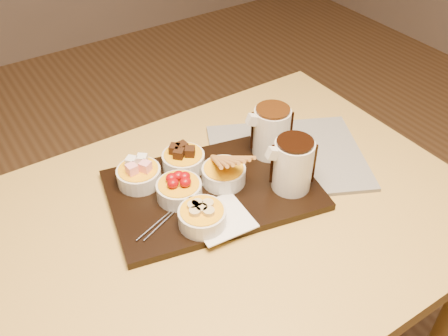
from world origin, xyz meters
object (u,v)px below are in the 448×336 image
pitcher_milk_chocolate (271,132)px  newspaper (287,157)px  pitcher_dark_chocolate (293,165)px  serving_board (213,190)px  dining_table (206,254)px  bowl_strawberries (179,191)px

pitcher_milk_chocolate → newspaper: size_ratio=0.32×
pitcher_milk_chocolate → pitcher_dark_chocolate: bearing=-94.4°
serving_board → dining_table: bearing=-120.5°
dining_table → pitcher_dark_chocolate: 0.28m
bowl_strawberries → pitcher_milk_chocolate: size_ratio=0.83×
pitcher_dark_chocolate → pitcher_milk_chocolate: 0.13m
pitcher_milk_chocolate → newspaper: (0.03, -0.03, -0.07)m
serving_board → pitcher_dark_chocolate: 0.19m
dining_table → bowl_strawberries: 0.16m
serving_board → newspaper: serving_board is taller
bowl_strawberries → pitcher_dark_chocolate: size_ratio=0.83×
pitcher_dark_chocolate → newspaper: bearing=66.3°
dining_table → newspaper: newspaper is taller
serving_board → pitcher_milk_chocolate: size_ratio=3.83×
pitcher_milk_chocolate → bowl_strawberries: bearing=-163.6°
pitcher_dark_chocolate → newspaper: pitcher_dark_chocolate is taller
serving_board → bowl_strawberries: size_ratio=4.60×
serving_board → pitcher_dark_chocolate: (0.15, -0.09, 0.07)m
serving_board → pitcher_milk_chocolate: (0.19, 0.03, 0.07)m
pitcher_dark_chocolate → bowl_strawberries: bearing=167.3°
newspaper → pitcher_dark_chocolate: bearing=-99.8°
dining_table → pitcher_milk_chocolate: 0.32m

